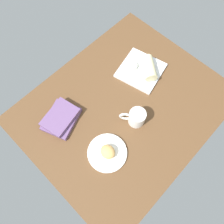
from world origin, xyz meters
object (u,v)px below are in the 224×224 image
at_px(breakfast_wrap, 149,68).
at_px(coffee_mug, 136,117).
at_px(book_stack, 61,118).
at_px(sauce_cup, 132,66).
at_px(round_plate, 107,153).
at_px(square_plate, 141,70).
at_px(scone_pastry, 108,152).

height_order(breakfast_wrap, coffee_mug, coffee_mug).
relative_size(book_stack, coffee_mug, 1.92).
height_order(sauce_cup, book_stack, book_stack).
distance_m(round_plate, sauce_cup, 0.54).
bearing_deg(square_plate, book_stack, -10.69).
distance_m(book_stack, coffee_mug, 0.40).
height_order(square_plate, coffee_mug, coffee_mug).
distance_m(sauce_cup, book_stack, 0.52).
relative_size(square_plate, book_stack, 1.02).
xyz_separation_m(sauce_cup, breakfast_wrap, (-0.04, 0.09, 0.02)).
distance_m(round_plate, breakfast_wrap, 0.54).
xyz_separation_m(scone_pastry, breakfast_wrap, (-0.51, -0.17, 0.01)).
xyz_separation_m(book_stack, coffee_mug, (-0.28, 0.29, 0.03)).
distance_m(scone_pastry, sauce_cup, 0.54).
height_order(sauce_cup, breakfast_wrap, breakfast_wrap).
bearing_deg(square_plate, sauce_cup, -63.94).
bearing_deg(coffee_mug, square_plate, -144.00).
bearing_deg(coffee_mug, sauce_cup, -135.00).
height_order(scone_pastry, coffee_mug, coffee_mug).
bearing_deg(coffee_mug, scone_pastry, 4.76).
relative_size(scone_pastry, coffee_mug, 0.64).
bearing_deg(round_plate, breakfast_wrap, -162.00).
height_order(square_plate, sauce_cup, sauce_cup).
distance_m(scone_pastry, coffee_mug, 0.23).
bearing_deg(square_plate, breakfast_wrap, 116.06).
relative_size(round_plate, coffee_mug, 1.66).
relative_size(square_plate, sauce_cup, 4.26).
bearing_deg(sauce_cup, breakfast_wrap, 116.06).
distance_m(scone_pastry, square_plate, 0.54).
bearing_deg(scone_pastry, square_plate, -156.99).
height_order(scone_pastry, square_plate, scone_pastry).
bearing_deg(book_stack, coffee_mug, 133.36).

